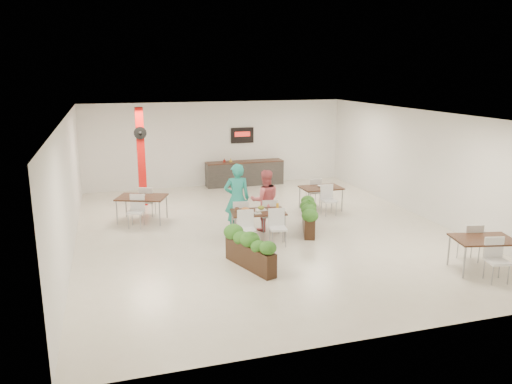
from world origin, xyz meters
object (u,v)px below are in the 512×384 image
(diner_woman, at_px, (265,200))
(planter_left, at_px, (250,247))
(side_table_b, at_px, (321,191))
(side_table_c, at_px, (483,244))
(red_column, at_px, (141,156))
(diner_man, at_px, (237,199))
(service_counter, at_px, (245,173))
(main_table, at_px, (258,216))
(planter_right, at_px, (309,214))
(side_table_a, at_px, (142,200))

(diner_woman, relative_size, planter_left, 1.03)
(side_table_b, distance_m, side_table_c, 5.78)
(red_column, distance_m, side_table_c, 10.43)
(diner_woman, height_order, planter_left, diner_woman)
(red_column, bearing_deg, diner_man, -59.27)
(service_counter, relative_size, main_table, 1.71)
(service_counter, distance_m, diner_man, 5.90)
(diner_woman, xyz_separation_m, planter_right, (1.13, -0.41, -0.37))
(main_table, bearing_deg, diner_man, 120.81)
(diner_woman, xyz_separation_m, planter_left, (-1.17, -2.52, -0.37))
(side_table_a, bearing_deg, side_table_b, 17.26)
(diner_woman, bearing_deg, side_table_c, 138.60)
(service_counter, xyz_separation_m, side_table_b, (1.36, -4.16, 0.14))
(side_table_a, bearing_deg, red_column, 106.13)
(side_table_a, bearing_deg, side_table_c, -19.77)
(service_counter, xyz_separation_m, diner_man, (-1.77, -5.61, 0.47))
(red_column, height_order, side_table_b, red_column)
(planter_left, relative_size, side_table_a, 1.00)
(red_column, distance_m, diner_woman, 4.88)
(side_table_a, bearing_deg, service_counter, 63.37)
(planter_left, xyz_separation_m, side_table_b, (3.49, 3.98, 0.15))
(main_table, xyz_separation_m, planter_left, (-0.76, -1.87, -0.15))
(main_table, distance_m, side_table_c, 5.40)
(service_counter, height_order, planter_right, service_counter)
(planter_left, distance_m, side_table_a, 4.82)
(service_counter, relative_size, planter_left, 1.81)
(side_table_b, bearing_deg, service_counter, 107.62)
(service_counter, distance_m, side_table_c, 10.14)
(service_counter, bearing_deg, red_column, -155.00)
(side_table_a, bearing_deg, planter_right, -6.22)
(planter_left, bearing_deg, side_table_c, -18.59)
(side_table_c, bearing_deg, service_counter, 118.06)
(red_column, bearing_deg, side_table_b, -23.16)
(main_table, xyz_separation_m, diner_man, (-0.39, 0.65, 0.33))
(red_column, xyz_separation_m, diner_woman, (3.03, -3.74, -0.79))
(red_column, xyz_separation_m, planter_right, (4.16, -4.16, -1.16))
(planter_left, bearing_deg, diner_woman, 65.21)
(diner_woman, distance_m, planter_right, 1.26)
(side_table_c, bearing_deg, red_column, 142.86)
(red_column, relative_size, diner_woman, 1.87)
(main_table, distance_m, planter_right, 1.57)
(service_counter, bearing_deg, planter_right, -88.48)
(main_table, xyz_separation_m, side_table_b, (2.74, 2.11, -0.00))
(side_table_c, bearing_deg, side_table_b, 116.18)
(main_table, relative_size, side_table_c, 1.05)
(red_column, bearing_deg, planter_right, -44.99)
(diner_man, distance_m, side_table_a, 3.04)
(planter_right, xyz_separation_m, side_table_a, (-4.33, 2.25, 0.16))
(main_table, height_order, diner_woman, diner_woman)
(diner_man, bearing_deg, side_table_b, -148.12)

